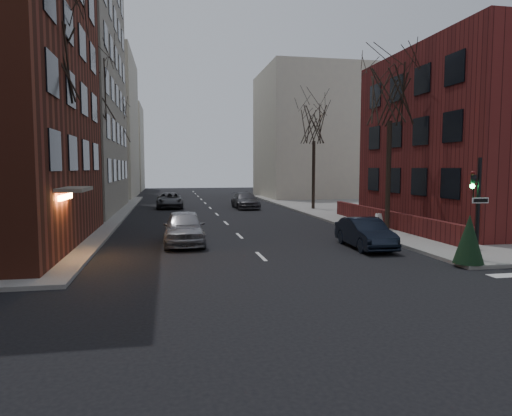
# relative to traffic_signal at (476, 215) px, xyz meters

# --- Properties ---
(ground) EXTENTS (160.00, 160.00, 0.00)m
(ground) POSITION_rel_traffic_signal_xyz_m (-7.94, -8.99, -1.91)
(ground) COLOR black
(ground) RESTS_ON ground
(building_right_brick) EXTENTS (12.00, 14.00, 11.00)m
(building_right_brick) POSITION_rel_traffic_signal_xyz_m (8.56, 10.01, 3.59)
(building_right_brick) COLOR maroon
(building_right_brick) RESTS_ON ground
(low_wall_right) EXTENTS (0.35, 16.00, 1.00)m
(low_wall_right) POSITION_rel_traffic_signal_xyz_m (1.36, 10.01, -1.26)
(low_wall_right) COLOR maroon
(low_wall_right) RESTS_ON sidewalk_far_right
(building_distant_la) EXTENTS (14.00, 16.00, 18.00)m
(building_distant_la) POSITION_rel_traffic_signal_xyz_m (-22.94, 46.01, 7.09)
(building_distant_la) COLOR #B5AD99
(building_distant_la) RESTS_ON ground
(building_distant_ra) EXTENTS (14.00, 14.00, 16.00)m
(building_distant_ra) POSITION_rel_traffic_signal_xyz_m (7.06, 41.01, 6.09)
(building_distant_ra) COLOR #B5AD99
(building_distant_ra) RESTS_ON ground
(building_distant_lb) EXTENTS (10.00, 12.00, 14.00)m
(building_distant_lb) POSITION_rel_traffic_signal_xyz_m (-20.94, 63.01, 5.09)
(building_distant_lb) COLOR #B5AD99
(building_distant_lb) RESTS_ON ground
(traffic_signal) EXTENTS (0.76, 0.44, 4.00)m
(traffic_signal) POSITION_rel_traffic_signal_xyz_m (0.00, 0.00, 0.00)
(traffic_signal) COLOR black
(traffic_signal) RESTS_ON sidewalk_far_right
(tree_left_a) EXTENTS (4.18, 4.18, 10.26)m
(tree_left_a) POSITION_rel_traffic_signal_xyz_m (-16.74, 5.01, 6.56)
(tree_left_a) COLOR #2D231C
(tree_left_a) RESTS_ON sidewalk_far_left
(tree_left_b) EXTENTS (4.40, 4.40, 10.80)m
(tree_left_b) POSITION_rel_traffic_signal_xyz_m (-16.74, 17.01, 7.00)
(tree_left_b) COLOR #2D231C
(tree_left_b) RESTS_ON sidewalk_far_left
(tree_left_c) EXTENTS (3.96, 3.96, 9.72)m
(tree_left_c) POSITION_rel_traffic_signal_xyz_m (-16.74, 31.01, 6.12)
(tree_left_c) COLOR #2D231C
(tree_left_c) RESTS_ON sidewalk_far_left
(tree_right_a) EXTENTS (3.96, 3.96, 9.72)m
(tree_right_a) POSITION_rel_traffic_signal_xyz_m (0.86, 9.01, 6.12)
(tree_right_a) COLOR #2D231C
(tree_right_a) RESTS_ON sidewalk_far_right
(tree_right_b) EXTENTS (3.74, 3.74, 9.18)m
(tree_right_b) POSITION_rel_traffic_signal_xyz_m (0.86, 23.01, 5.68)
(tree_right_b) COLOR #2D231C
(tree_right_b) RESTS_ON sidewalk_far_right
(streetlamp_near) EXTENTS (0.36, 0.36, 6.28)m
(streetlamp_near) POSITION_rel_traffic_signal_xyz_m (-16.14, 13.01, 2.33)
(streetlamp_near) COLOR black
(streetlamp_near) RESTS_ON sidewalk_far_left
(streetlamp_far) EXTENTS (0.36, 0.36, 6.28)m
(streetlamp_far) POSITION_rel_traffic_signal_xyz_m (-16.14, 33.01, 2.33)
(streetlamp_far) COLOR black
(streetlamp_far) RESTS_ON sidewalk_far_left
(parked_sedan) EXTENTS (1.58, 4.32, 1.41)m
(parked_sedan) POSITION_rel_traffic_signal_xyz_m (-2.75, 4.08, -1.20)
(parked_sedan) COLOR black
(parked_sedan) RESTS_ON ground
(car_lane_silver) EXTENTS (2.04, 4.91, 1.66)m
(car_lane_silver) POSITION_rel_traffic_signal_xyz_m (-11.04, 6.83, -1.08)
(car_lane_silver) COLOR gray
(car_lane_silver) RESTS_ON ground
(car_lane_gray) EXTENTS (2.21, 5.16, 1.48)m
(car_lane_gray) POSITION_rel_traffic_signal_xyz_m (-4.79, 25.87, -1.17)
(car_lane_gray) COLOR #403F44
(car_lane_gray) RESTS_ON ground
(car_lane_far) EXTENTS (2.40, 5.19, 1.44)m
(car_lane_far) POSITION_rel_traffic_signal_xyz_m (-11.65, 27.71, -1.19)
(car_lane_far) COLOR #3D3D42
(car_lane_far) RESTS_ON ground
(sandwich_board) EXTENTS (0.42, 0.56, 0.85)m
(sandwich_board) POSITION_rel_traffic_signal_xyz_m (0.76, 9.94, -1.33)
(sandwich_board) COLOR silver
(sandwich_board) RESTS_ON sidewalk_far_right
(evergreen_shrub) EXTENTS (1.46, 1.46, 1.86)m
(evergreen_shrub) POSITION_rel_traffic_signal_xyz_m (-0.64, -0.49, -0.83)
(evergreen_shrub) COLOR black
(evergreen_shrub) RESTS_ON sidewalk_far_right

